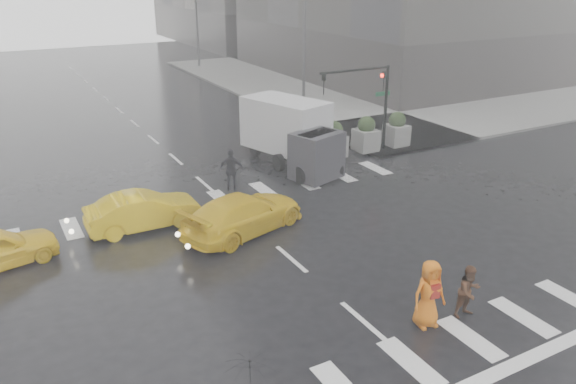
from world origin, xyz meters
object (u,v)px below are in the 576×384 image
pedestrian_brown (469,291)px  box_truck (293,133)px  pedestrian_orange (429,294)px  traffic_signal_pole (371,92)px  taxi_mid (144,211)px

pedestrian_brown → box_truck: box_truck is taller
pedestrian_orange → box_truck: 13.61m
pedestrian_orange → box_truck: bearing=83.9°
pedestrian_brown → pedestrian_orange: pedestrian_orange is taller
box_truck → pedestrian_orange: bearing=-121.5°
traffic_signal_pole → pedestrian_orange: traffic_signal_pole is taller
taxi_mid → traffic_signal_pole: bearing=-74.9°
taxi_mid → box_truck: bearing=-66.8°
pedestrian_orange → box_truck: box_truck is taller
traffic_signal_pole → pedestrian_brown: (-6.33, -13.18, -2.45)m
traffic_signal_pole → box_truck: traffic_signal_pole is taller
pedestrian_brown → box_truck: bearing=81.4°
traffic_signal_pole → pedestrian_brown: 14.82m
pedestrian_brown → traffic_signal_pole: bearing=64.3°
box_truck → traffic_signal_pole: bearing=-20.1°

